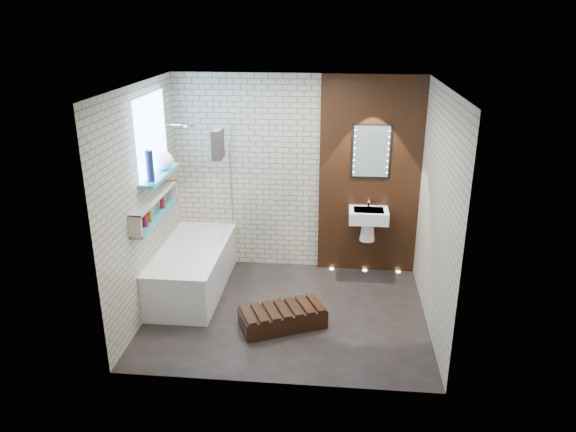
# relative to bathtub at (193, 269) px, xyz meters

# --- Properties ---
(ground) EXTENTS (3.20, 3.20, 0.00)m
(ground) POSITION_rel_bathtub_xyz_m (1.22, -0.45, -0.29)
(ground) COLOR black
(ground) RESTS_ON ground
(room_shell) EXTENTS (3.24, 3.20, 2.60)m
(room_shell) POSITION_rel_bathtub_xyz_m (1.22, -0.45, 1.01)
(room_shell) COLOR #B6AC90
(room_shell) RESTS_ON ground
(walnut_panel) EXTENTS (1.30, 0.06, 2.60)m
(walnut_panel) POSITION_rel_bathtub_xyz_m (2.17, 0.82, 1.01)
(walnut_panel) COLOR black
(walnut_panel) RESTS_ON ground
(clerestory_window) EXTENTS (0.18, 1.00, 0.94)m
(clerestory_window) POSITION_rel_bathtub_xyz_m (-0.34, -0.10, 1.61)
(clerestory_window) COLOR #7FADE0
(clerestory_window) RESTS_ON room_shell
(display_niche) EXTENTS (0.14, 1.30, 0.26)m
(display_niche) POSITION_rel_bathtub_xyz_m (-0.31, -0.30, 0.91)
(display_niche) COLOR teal
(display_niche) RESTS_ON room_shell
(bathtub) EXTENTS (0.79, 1.74, 0.70)m
(bathtub) POSITION_rel_bathtub_xyz_m (0.00, 0.00, 0.00)
(bathtub) COLOR white
(bathtub) RESTS_ON ground
(bath_screen) EXTENTS (0.01, 0.78, 1.40)m
(bath_screen) POSITION_rel_bathtub_xyz_m (0.35, 0.44, 0.99)
(bath_screen) COLOR white
(bath_screen) RESTS_ON bathtub
(towel) EXTENTS (0.10, 0.27, 0.35)m
(towel) POSITION_rel_bathtub_xyz_m (0.35, 0.15, 1.56)
(towel) COLOR #2A2321
(towel) RESTS_ON bath_screen
(shower_head) EXTENTS (0.18, 0.18, 0.02)m
(shower_head) POSITION_rel_bathtub_xyz_m (-0.08, 0.50, 1.71)
(shower_head) COLOR silver
(shower_head) RESTS_ON room_shell
(washbasin) EXTENTS (0.50, 0.36, 0.58)m
(washbasin) POSITION_rel_bathtub_xyz_m (2.17, 0.62, 0.50)
(washbasin) COLOR white
(washbasin) RESTS_ON walnut_panel
(led_mirror) EXTENTS (0.50, 0.02, 0.70)m
(led_mirror) POSITION_rel_bathtub_xyz_m (2.17, 0.78, 1.36)
(led_mirror) COLOR black
(led_mirror) RESTS_ON walnut_panel
(walnut_step) EXTENTS (1.01, 0.76, 0.21)m
(walnut_step) POSITION_rel_bathtub_xyz_m (1.21, -0.75, -0.19)
(walnut_step) COLOR black
(walnut_step) RESTS_ON ground
(niche_bottles) EXTENTS (0.06, 0.66, 0.14)m
(niche_bottles) POSITION_rel_bathtub_xyz_m (-0.31, -0.38, 0.88)
(niche_bottles) COLOR maroon
(niche_bottles) RESTS_ON display_niche
(sill_vases) EXTENTS (0.22, 0.63, 0.35)m
(sill_vases) POSITION_rel_bathtub_xyz_m (-0.28, -0.04, 1.38)
(sill_vases) COLOR white
(sill_vases) RESTS_ON clerestory_window
(floor_uplights) EXTENTS (0.96, 0.06, 0.01)m
(floor_uplights) POSITION_rel_bathtub_xyz_m (2.17, 0.75, -0.29)
(floor_uplights) COLOR #FFD899
(floor_uplights) RESTS_ON ground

